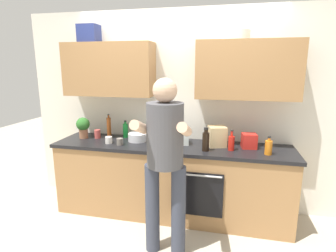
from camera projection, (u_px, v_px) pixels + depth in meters
The scene contains 19 objects.
ground_plane at pixel (171, 213), 3.43m from camera, with size 12.00×12.00×0.00m, color #B2A893.
back_wall_unit at pixel (175, 93), 3.37m from camera, with size 4.00×0.38×2.50m.
counter at pixel (171, 180), 3.33m from camera, with size 2.84×0.67×0.90m.
person_standing at pixel (165, 154), 2.51m from camera, with size 0.49×0.45×1.72m.
bottle_juice at pixel (269, 147), 2.86m from camera, with size 0.08×0.08×0.20m.
bottle_soda at pixel (126, 130), 3.54m from camera, with size 0.07×0.07×0.22m.
bottle_hotsauce at pixel (231, 143), 3.00m from camera, with size 0.07×0.07×0.23m.
bottle_soy at pixel (206, 141), 2.98m from camera, with size 0.08×0.08×0.27m.
bottle_wine at pixel (166, 133), 3.43m from camera, with size 0.08×0.08×0.21m.
bottle_water at pixel (157, 138), 3.15m from camera, with size 0.06×0.06×0.26m.
bottle_vinegar at pixel (109, 128), 3.50m from camera, with size 0.05×0.05×0.32m.
cup_ceramic at pixel (98, 134), 3.52m from camera, with size 0.08×0.08×0.11m, color #BF4C47.
cup_stoneware at pixel (120, 142), 3.22m from camera, with size 0.08×0.08×0.08m, color slate.
cup_coffee at pixel (109, 140), 3.28m from camera, with size 0.08×0.08×0.08m, color white.
mixing_bowl at pixel (138, 137), 3.38m from camera, with size 0.24×0.24×0.10m, color silver.
potted_herb at pixel (83, 126), 3.50m from camera, with size 0.17×0.17×0.27m.
grocery_bag_produce at pixel (181, 137), 3.26m from camera, with size 0.18×0.20×0.16m, color silver.
grocery_bag_bread at pixel (217, 136), 3.16m from camera, with size 0.20×0.19×0.23m, color tan.
grocery_bag_crisps at pixel (249, 141), 3.09m from camera, with size 0.16×0.15×0.17m, color red.
Camera 1 is at (0.65, -3.04, 1.83)m, focal length 28.98 mm.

